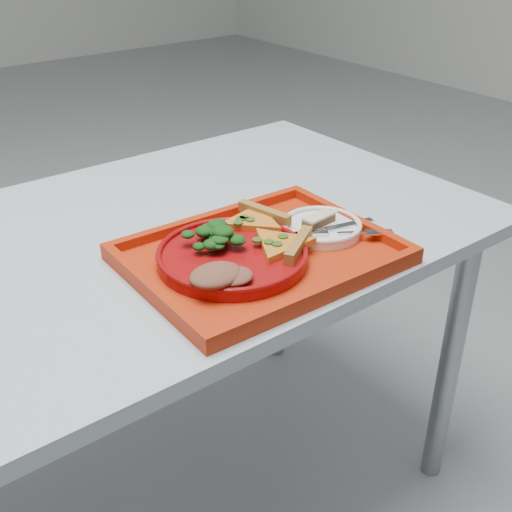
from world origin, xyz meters
name	(u,v)px	position (x,y,z in m)	size (l,w,h in m)	color
table	(92,290)	(0.00, 0.00, 0.68)	(1.60, 0.80, 0.75)	#A4AEB8
tray_main	(261,258)	(0.24, -0.21, 0.76)	(0.45, 0.35, 0.01)	#AE2409
dinner_plate	(232,258)	(0.18, -0.20, 0.77)	(0.26, 0.26, 0.02)	maroon
side_plate	(321,229)	(0.38, -0.21, 0.77)	(0.15, 0.15, 0.01)	white
pizza_slice_a	(280,242)	(0.26, -0.23, 0.79)	(0.13, 0.11, 0.02)	orange
pizza_slice_b	(253,219)	(0.28, -0.13, 0.79)	(0.13, 0.11, 0.02)	orange
salad_heap	(214,235)	(0.17, -0.16, 0.80)	(0.09, 0.08, 0.05)	black
meat_portion	(216,275)	(0.10, -0.26, 0.79)	(0.09, 0.07, 0.03)	brown
dessert_bar	(319,220)	(0.38, -0.20, 0.79)	(0.07, 0.03, 0.02)	#452817
knife	(330,228)	(0.38, -0.23, 0.78)	(0.18, 0.02, 0.01)	silver
fork	(336,233)	(0.38, -0.25, 0.78)	(0.18, 0.02, 0.01)	silver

